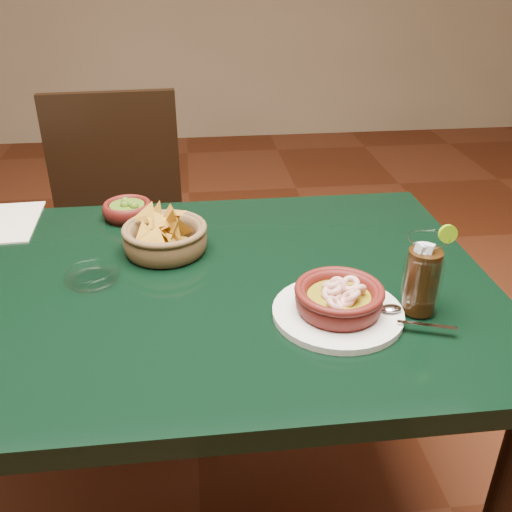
{
  "coord_description": "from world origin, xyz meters",
  "views": [
    {
      "loc": [
        0.03,
        -0.95,
        1.32
      ],
      "look_at": [
        0.14,
        -0.02,
        0.81
      ],
      "focal_mm": 40.0,
      "sensor_mm": 36.0,
      "label": 1
    }
  ],
  "objects": [
    {
      "name": "dining_table",
      "position": [
        0.0,
        0.0,
        0.65
      ],
      "size": [
        1.2,
        0.8,
        0.75
      ],
      "color": "black",
      "rests_on": "ground"
    },
    {
      "name": "paper_menu",
      "position": [
        -0.43,
        0.32,
        0.75
      ],
      "size": [
        0.18,
        0.23,
        0.0
      ],
      "color": "beige",
      "rests_on": "dining_table"
    },
    {
      "name": "shrimp_plate",
      "position": [
        0.27,
        -0.15,
        0.78
      ],
      "size": [
        0.3,
        0.23,
        0.07
      ],
      "color": "silver",
      "rests_on": "dining_table"
    },
    {
      "name": "glass_ashtray",
      "position": [
        -0.17,
        0.03,
        0.76
      ],
      "size": [
        0.12,
        0.12,
        0.03
      ],
      "color": "white",
      "rests_on": "dining_table"
    },
    {
      "name": "chip_basket",
      "position": [
        -0.03,
        0.13,
        0.78
      ],
      "size": [
        0.21,
        0.21,
        0.13
      ],
      "color": "brown",
      "rests_on": "dining_table"
    },
    {
      "name": "cola_drink",
      "position": [
        0.41,
        -0.15,
        0.82
      ],
      "size": [
        0.15,
        0.15,
        0.17
      ],
      "color": "white",
      "rests_on": "dining_table"
    },
    {
      "name": "guacamole_ramekin",
      "position": [
        -0.13,
        0.32,
        0.77
      ],
      "size": [
        0.14,
        0.14,
        0.05
      ],
      "color": "#440F0C",
      "rests_on": "dining_table"
    },
    {
      "name": "dining_chair",
      "position": [
        -0.21,
        0.71,
        0.52
      ],
      "size": [
        0.46,
        0.46,
        0.94
      ],
      "color": "black",
      "rests_on": "ground"
    }
  ]
}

